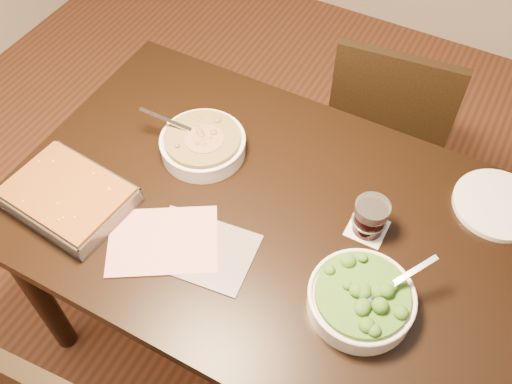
{
  "coord_description": "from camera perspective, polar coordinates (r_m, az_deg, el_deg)",
  "views": [
    {
      "loc": [
        0.39,
        -0.79,
        1.98
      ],
      "look_at": [
        -0.04,
        0.01,
        0.8
      ],
      "focal_mm": 40.0,
      "sensor_mm": 36.0,
      "label": 1
    }
  ],
  "objects": [
    {
      "name": "magazine_a",
      "position": [
        1.48,
        -9.3,
        -4.82
      ],
      "size": [
        0.34,
        0.32,
        0.01
      ],
      "primitive_type": "cube",
      "rotation": [
        0.0,
        0.0,
        0.55
      ],
      "color": "#C23746",
      "rests_on": "table"
    },
    {
      "name": "magazine_b",
      "position": [
        1.45,
        -5.51,
        -5.73
      ],
      "size": [
        0.29,
        0.22,
        0.0
      ],
      "primitive_type": "cube",
      "rotation": [
        0.0,
        0.0,
        0.12
      ],
      "color": "#222229",
      "rests_on": "table"
    },
    {
      "name": "wine_tumbler",
      "position": [
        1.47,
        11.36,
        -2.43
      ],
      "size": [
        0.09,
        0.09,
        0.1
      ],
      "color": "black",
      "rests_on": "coaster"
    },
    {
      "name": "baking_dish",
      "position": [
        1.59,
        -18.28,
        -0.43
      ],
      "size": [
        0.34,
        0.26,
        0.06
      ],
      "rotation": [
        0.0,
        0.0,
        -0.1
      ],
      "color": "silver",
      "rests_on": "table"
    },
    {
      "name": "table",
      "position": [
        1.59,
        1.1,
        -4.09
      ],
      "size": [
        1.4,
        0.9,
        0.75
      ],
      "color": "black",
      "rests_on": "ground"
    },
    {
      "name": "broccoli_bowl",
      "position": [
        1.37,
        10.47,
        -10.46
      ],
      "size": [
        0.25,
        0.26,
        0.1
      ],
      "color": "white",
      "rests_on": "table"
    },
    {
      "name": "stew_bowl",
      "position": [
        1.63,
        -5.34,
        4.84
      ],
      "size": [
        0.27,
        0.25,
        0.09
      ],
      "color": "white",
      "rests_on": "table"
    },
    {
      "name": "ground",
      "position": [
        2.17,
        0.83,
        -13.71
      ],
      "size": [
        4.0,
        4.0,
        0.0
      ],
      "primitive_type": "plane",
      "color": "#472714",
      "rests_on": "ground"
    },
    {
      "name": "chair_far",
      "position": [
        2.16,
        13.17,
        6.76
      ],
      "size": [
        0.45,
        0.45,
        0.87
      ],
      "rotation": [
        0.0,
        0.0,
        3.25
      ],
      "color": "black",
      "rests_on": "ground"
    },
    {
      "name": "coaster",
      "position": [
        1.51,
        11.05,
        -3.6
      ],
      "size": [
        0.1,
        0.1,
        0.0
      ],
      "primitive_type": "cube",
      "color": "white",
      "rests_on": "table"
    },
    {
      "name": "dinner_plate",
      "position": [
        1.65,
        23.02,
        -1.18
      ],
      "size": [
        0.24,
        0.24,
        0.02
      ],
      "primitive_type": "cylinder",
      "color": "white",
      "rests_on": "table"
    }
  ]
}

